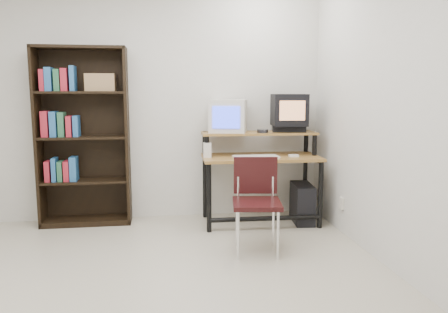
{
  "coord_description": "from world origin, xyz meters",
  "views": [
    {
      "loc": [
        0.19,
        -2.93,
        1.41
      ],
      "look_at": [
        0.78,
        1.1,
        0.81
      ],
      "focal_mm": 35.0,
      "sensor_mm": 36.0,
      "label": 1
    }
  ],
  "objects": [
    {
      "name": "floor",
      "position": [
        0.0,
        0.0,
        -0.01
      ],
      "size": [
        4.0,
        4.0,
        0.01
      ],
      "primitive_type": "cube",
      "color": "#BEB49D",
      "rests_on": "ground"
    },
    {
      "name": "back_wall",
      "position": [
        0.0,
        2.0,
        1.3
      ],
      "size": [
        4.0,
        0.01,
        2.6
      ],
      "primitive_type": "cube",
      "color": "beige",
      "rests_on": "floor"
    },
    {
      "name": "front_wall",
      "position": [
        0.0,
        -2.0,
        1.3
      ],
      "size": [
        4.0,
        0.01,
        2.6
      ],
      "primitive_type": "cube",
      "color": "beige",
      "rests_on": "floor"
    },
    {
      "name": "right_wall",
      "position": [
        2.0,
        0.0,
        1.3
      ],
      "size": [
        0.01,
        4.0,
        2.6
      ],
      "primitive_type": "cube",
      "color": "beige",
      "rests_on": "floor"
    },
    {
      "name": "computer_desk",
      "position": [
        1.25,
        1.62,
        0.69
      ],
      "size": [
        1.26,
        0.66,
        0.98
      ],
      "rotation": [
        0.0,
        0.0,
        -0.03
      ],
      "color": "olive",
      "rests_on": "floor"
    },
    {
      "name": "crt_monitor",
      "position": [
        0.92,
        1.78,
        1.15
      ],
      "size": [
        0.47,
        0.47,
        0.36
      ],
      "rotation": [
        0.0,
        0.0,
        -0.27
      ],
      "color": "beige",
      "rests_on": "computer_desk"
    },
    {
      "name": "vcr",
      "position": [
        1.59,
        1.74,
        1.01
      ],
      "size": [
        0.41,
        0.33,
        0.08
      ],
      "primitive_type": "cube",
      "rotation": [
        0.0,
        0.0,
        -0.22
      ],
      "color": "black",
      "rests_on": "computer_desk"
    },
    {
      "name": "crt_tv",
      "position": [
        1.59,
        1.71,
        1.22
      ],
      "size": [
        0.4,
        0.4,
        0.34
      ],
      "rotation": [
        0.0,
        0.0,
        -0.1
      ],
      "color": "black",
      "rests_on": "vcr"
    },
    {
      "name": "cd_spindle",
      "position": [
        1.27,
        1.62,
        0.99
      ],
      "size": [
        0.14,
        0.14,
        0.05
      ],
      "primitive_type": "cylinder",
      "rotation": [
        0.0,
        0.0,
        -0.2
      ],
      "color": "#26262B",
      "rests_on": "computer_desk"
    },
    {
      "name": "keyboard",
      "position": [
        1.17,
        1.48,
        0.74
      ],
      "size": [
        0.47,
        0.21,
        0.03
      ],
      "primitive_type": "cube",
      "rotation": [
        0.0,
        0.0,
        0.0
      ],
      "color": "beige",
      "rests_on": "computer_desk"
    },
    {
      "name": "mousepad",
      "position": [
        1.58,
        1.5,
        0.72
      ],
      "size": [
        0.24,
        0.21,
        0.01
      ],
      "primitive_type": "cube",
      "rotation": [
        0.0,
        0.0,
        0.13
      ],
      "color": "black",
      "rests_on": "computer_desk"
    },
    {
      "name": "mouse",
      "position": [
        1.58,
        1.49,
        0.74
      ],
      "size": [
        0.1,
        0.06,
        0.03
      ],
      "primitive_type": "cube",
      "rotation": [
        0.0,
        0.0,
        -0.01
      ],
      "color": "white",
      "rests_on": "mousepad"
    },
    {
      "name": "desk_speaker",
      "position": [
        0.67,
        1.58,
        0.8
      ],
      "size": [
        0.08,
        0.08,
        0.17
      ],
      "primitive_type": "cube",
      "rotation": [
        0.0,
        0.0,
        -0.02
      ],
      "color": "beige",
      "rests_on": "computer_desk"
    },
    {
      "name": "pc_tower",
      "position": [
        1.71,
        1.55,
        0.21
      ],
      "size": [
        0.25,
        0.47,
        0.42
      ],
      "primitive_type": "cube",
      "rotation": [
        0.0,
        0.0,
        -0.11
      ],
      "color": "black",
      "rests_on": "floor"
    },
    {
      "name": "school_chair",
      "position": [
        1.02,
        0.78,
        0.51
      ],
      "size": [
        0.47,
        0.47,
        0.83
      ],
      "rotation": [
        0.0,
        0.0,
        -0.14
      ],
      "color": "black",
      "rests_on": "floor"
    },
    {
      "name": "bookshelf",
      "position": [
        -0.62,
        1.86,
        0.96
      ],
      "size": [
        0.94,
        0.31,
        1.88
      ],
      "rotation": [
        0.0,
        0.0,
        -0.0
      ],
      "color": "black",
      "rests_on": "floor"
    },
    {
      "name": "wall_outlet",
      "position": [
        1.99,
        1.15,
        0.3
      ],
      "size": [
        0.02,
        0.08,
        0.12
      ],
      "primitive_type": "cube",
      "color": "beige",
      "rests_on": "right_wall"
    }
  ]
}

